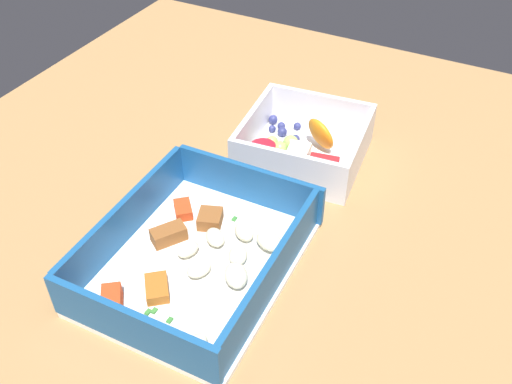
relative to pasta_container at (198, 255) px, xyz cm
name	(u,v)px	position (x,y,z in cm)	size (l,w,h in cm)	color
table_surface	(258,200)	(12.04, -0.22, -2.52)	(80.00, 80.00, 2.00)	#9E7547
pasta_container	(198,255)	(0.00, 0.00, 0.00)	(21.23, 16.72, 5.10)	white
fruit_bowl	(302,146)	(19.97, -1.81, 0.25)	(14.37, 14.67, 5.07)	white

